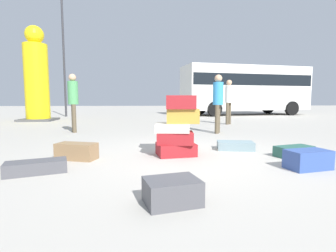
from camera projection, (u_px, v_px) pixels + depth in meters
name	position (u px, v px, depth m)	size (l,w,h in m)	color
ground_plane	(191.00, 155.00, 4.54)	(80.00, 80.00, 0.00)	#ADA89E
suitcase_tower	(178.00, 129.00, 4.50)	(0.81, 0.59, 1.06)	maroon
suitcase_navy_white_trunk	(308.00, 159.00, 3.65)	(0.60, 0.34, 0.27)	#334F99
suitcase_slate_upright_blue	(235.00, 146.00, 5.07)	(0.70, 0.39, 0.16)	gray
suitcase_teal_foreground_near	(294.00, 151.00, 4.46)	(0.66, 0.31, 0.18)	#26594C
suitcase_charcoal_foreground_far	(172.00, 191.00, 2.42)	(0.51, 0.39, 0.24)	#4C4C51
suitcase_brown_right_side	(77.00, 151.00, 4.23)	(0.65, 0.30, 0.27)	olive
suitcase_charcoal_left_side	(36.00, 167.00, 3.44)	(0.76, 0.32, 0.17)	#4C4C51
person_bearded_onlooker	(218.00, 98.00, 7.51)	(0.30, 0.32, 1.72)	brown
person_tourist_with_camera	(73.00, 98.00, 7.72)	(0.30, 0.33, 1.77)	brown
person_passerby_in_red	(229.00, 98.00, 10.30)	(0.30, 0.30, 1.79)	brown
yellow_dummy_statue	(37.00, 79.00, 12.05)	(1.51, 1.51, 4.43)	yellow
parked_bus	(245.00, 87.00, 16.94)	(8.56, 3.75, 3.15)	silver
lamp_post	(63.00, 38.00, 14.91)	(0.36, 0.36, 7.24)	#333338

